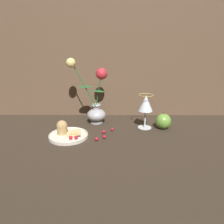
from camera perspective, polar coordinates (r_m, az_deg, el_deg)
ground_plane at (r=1.05m, az=0.72°, el=-4.94°), size 2.40×2.40×0.00m
wall_back at (r=1.25m, az=0.76°, el=26.67°), size 2.40×0.04×1.20m
vase at (r=1.13m, az=-4.47°, el=2.60°), size 0.20×0.10×0.34m
plate_with_pastries at (r=1.00m, az=-11.63°, el=-5.45°), size 0.17×0.17×0.07m
wine_glass at (r=1.06m, az=8.81°, el=1.96°), size 0.07×0.07×0.17m
apple_beside_vase at (r=1.10m, az=13.26°, el=-2.36°), size 0.08×0.08×0.09m
berry_near_plate at (r=0.97m, az=-2.02°, el=-6.51°), size 0.02×0.02×0.02m
berry_front_center at (r=1.05m, az=0.07°, el=-4.63°), size 0.01×0.01×0.01m
berry_by_glass_stem at (r=0.95m, az=-4.05°, el=-7.04°), size 0.02×0.02×0.02m
berry_under_candlestick at (r=1.02m, az=-2.15°, el=-5.21°), size 0.02×0.02×0.02m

